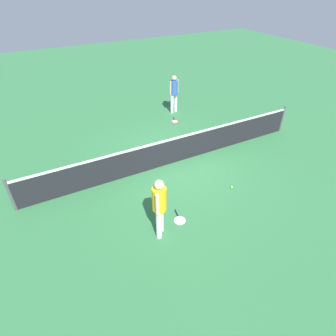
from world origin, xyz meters
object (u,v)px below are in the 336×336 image
tennis_racket_near_player (179,220)px  tennis_ball_by_net (158,197)px  player_near_side (159,204)px  tennis_racket_far_player (175,121)px  tennis_ball_baseline (232,187)px  player_far_side (174,91)px

tennis_racket_near_player → tennis_ball_by_net: (-0.10, 1.06, 0.02)m
player_near_side → tennis_ball_by_net: size_ratio=25.76×
tennis_racket_far_player → tennis_ball_baseline: bearing=-98.2°
player_near_side → tennis_ball_baseline: size_ratio=25.76×
tennis_racket_far_player → player_far_side: bearing=63.3°
tennis_racket_near_player → tennis_racket_far_player: size_ratio=1.00×
player_far_side → tennis_racket_near_player: size_ratio=2.81×
player_far_side → tennis_ball_by_net: bearing=-123.2°
player_near_side → tennis_ball_baseline: (2.75, 0.60, -0.98)m
player_near_side → tennis_ball_by_net: 1.67m
tennis_racket_near_player → tennis_ball_by_net: size_ratio=9.17×
player_far_side → tennis_ball_baseline: bearing=-101.4°
tennis_racket_near_player → player_near_side: bearing=-165.4°
player_near_side → tennis_ball_baseline: player_near_side is taller
tennis_racket_far_player → tennis_ball_by_net: size_ratio=9.17×
tennis_ball_baseline → player_near_side: bearing=-167.8°
tennis_ball_baseline → player_far_side: bearing=78.6°
tennis_ball_by_net → tennis_ball_baseline: 2.28m
player_far_side → tennis_ball_by_net: player_far_side is taller
player_far_side → tennis_ball_baseline: player_far_side is taller
player_near_side → tennis_racket_far_player: (3.45, 5.43, -1.00)m
player_near_side → tennis_ball_by_net: bearing=65.4°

